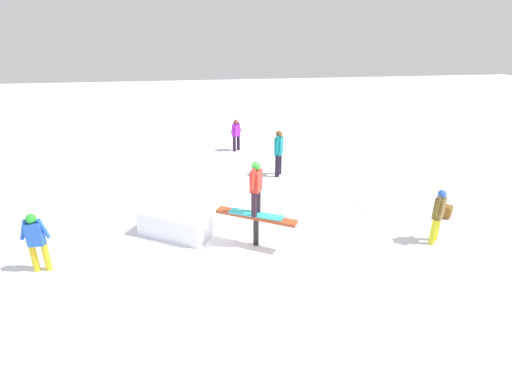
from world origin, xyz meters
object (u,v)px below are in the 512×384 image
main_rider_on_rail (256,189)px  bystander_brown (438,213)px  bystander_purple (236,133)px  bystander_blue (36,239)px  loose_snowboard_white (383,208)px  bystander_teal (279,151)px  rail_feature (256,220)px  backpack_on_snow (447,212)px

main_rider_on_rail → bystander_brown: main_rider_on_rail is taller
bystander_purple → bystander_brown: size_ratio=0.95×
bystander_blue → loose_snowboard_white: 9.11m
main_rider_on_rail → bystander_purple: (0.25, 7.83, -0.74)m
bystander_purple → bystander_brown: bystander_brown is taller
main_rider_on_rail → bystander_teal: bearing=100.6°
rail_feature → main_rider_on_rail: main_rider_on_rail is taller
bystander_teal → bystander_blue: (-6.31, -5.09, -0.14)m
bystander_purple → backpack_on_snow: bystander_purple is taller
bystander_purple → bystander_blue: (-5.10, -8.26, 0.03)m
bystander_teal → loose_snowboard_white: 4.14m
bystander_purple → bystander_teal: bearing=-111.2°
main_rider_on_rail → bystander_purple: bearing=116.1°
rail_feature → loose_snowboard_white: (4.01, 1.55, -0.67)m
bystander_purple → loose_snowboard_white: (3.76, -6.28, -0.74)m
loose_snowboard_white → bystander_blue: bearing=-158.3°
rail_feature → bystander_teal: bystander_teal is taller
bystander_teal → backpack_on_snow: size_ratio=4.82×
bystander_purple → bystander_teal: bystander_teal is taller
bystander_purple → bystander_blue: size_ratio=0.96×
rail_feature → main_rider_on_rail: 0.81m
bystander_blue → bystander_purple: bearing=59.2°
rail_feature → loose_snowboard_white: bearing=51.8°
main_rider_on_rail → bystander_blue: size_ratio=0.97×
rail_feature → backpack_on_snow: (5.53, 0.74, -0.51)m
bystander_teal → loose_snowboard_white: bystander_teal is taller
loose_snowboard_white → bystander_teal: bearing=138.5°
bystander_blue → bystander_brown: size_ratio=0.98×
backpack_on_snow → main_rider_on_rail: bearing=-37.0°
rail_feature → backpack_on_snow: bearing=38.4°
rail_feature → bystander_brown: 4.45m
bystander_blue → backpack_on_snow: 10.47m
main_rider_on_rail → loose_snowboard_white: (4.01, 1.55, -1.48)m
bystander_brown → loose_snowboard_white: bystander_brown is taller
rail_feature → bystander_blue: size_ratio=1.37×
main_rider_on_rail → bystander_blue: main_rider_on_rail is taller
bystander_teal → loose_snowboard_white: bearing=65.7°
bystander_blue → bystander_teal: bearing=39.8°
main_rider_on_rail → rail_feature: bearing=0.0°
bystander_teal → bystander_purple: bearing=-132.8°
bystander_purple → bystander_blue: bearing=-163.7°
main_rider_on_rail → loose_snowboard_white: main_rider_on_rail is taller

